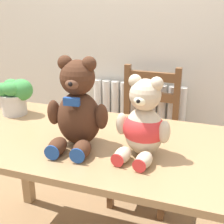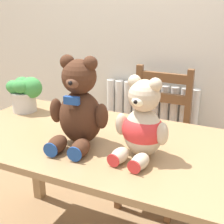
# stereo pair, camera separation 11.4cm
# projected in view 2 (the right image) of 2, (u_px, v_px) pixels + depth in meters

# --- Properties ---
(wall_back) EXTENTS (8.00, 0.04, 2.60)m
(wall_back) POSITION_uv_depth(u_px,v_px,m) (168.00, 2.00, 2.03)
(wall_back) COLOR silver
(wall_back) RESTS_ON ground_plane
(radiator) EXTENTS (0.70, 0.10, 0.75)m
(radiator) POSITION_uv_depth(u_px,v_px,m) (149.00, 137.00, 2.33)
(radiator) COLOR white
(radiator) RESTS_ON ground_plane
(dining_table) EXTENTS (1.45, 0.73, 0.71)m
(dining_table) POSITION_uv_depth(u_px,v_px,m) (104.00, 159.00, 1.46)
(dining_table) COLOR #9E7A51
(dining_table) RESTS_ON ground_plane
(wooden_chair_behind) EXTENTS (0.38, 0.39, 0.90)m
(wooden_chair_behind) POSITION_uv_depth(u_px,v_px,m) (156.00, 139.00, 2.06)
(wooden_chair_behind) COLOR brown
(wooden_chair_behind) RESTS_ON ground_plane
(teddy_bear_left) EXTENTS (0.28, 0.28, 0.39)m
(teddy_bear_left) POSITION_uv_depth(u_px,v_px,m) (79.00, 108.00, 1.34)
(teddy_bear_left) COLOR #472819
(teddy_bear_left) RESTS_ON dining_table
(teddy_bear_right) EXTENTS (0.24, 0.25, 0.33)m
(teddy_bear_right) POSITION_uv_depth(u_px,v_px,m) (142.00, 126.00, 1.24)
(teddy_bear_right) COLOR beige
(teddy_bear_right) RESTS_ON dining_table
(potted_plant) EXTENTS (0.20, 0.15, 0.20)m
(potted_plant) POSITION_uv_depth(u_px,v_px,m) (25.00, 92.00, 1.76)
(potted_plant) COLOR beige
(potted_plant) RESTS_ON dining_table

